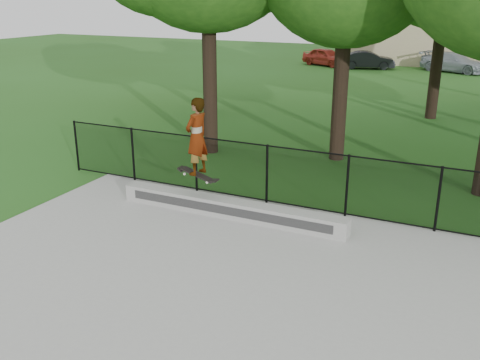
{
  "coord_description": "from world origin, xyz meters",
  "views": [
    {
      "loc": [
        2.71,
        -5.62,
        5.0
      ],
      "look_at": [
        -1.93,
        4.2,
        1.2
      ],
      "focal_mm": 40.0,
      "sensor_mm": 36.0,
      "label": 1
    }
  ],
  "objects_px": {
    "car_b": "(368,60)",
    "car_c": "(454,62)",
    "grind_ledge": "(230,208)",
    "skater_airborne": "(197,138)",
    "car_a": "(326,57)"
  },
  "relations": [
    {
      "from": "grind_ledge",
      "to": "skater_airborne",
      "type": "height_order",
      "value": "skater_airborne"
    },
    {
      "from": "car_b",
      "to": "grind_ledge",
      "type": "bearing_deg",
      "value": 169.74
    },
    {
      "from": "grind_ledge",
      "to": "car_a",
      "type": "distance_m",
      "value": 28.96
    },
    {
      "from": "car_b",
      "to": "car_c",
      "type": "distance_m",
      "value": 5.64
    },
    {
      "from": "car_b",
      "to": "skater_airborne",
      "type": "height_order",
      "value": "skater_airborne"
    },
    {
      "from": "car_a",
      "to": "car_c",
      "type": "distance_m",
      "value": 8.73
    },
    {
      "from": "car_b",
      "to": "car_c",
      "type": "relative_size",
      "value": 0.82
    },
    {
      "from": "skater_airborne",
      "to": "car_a",
      "type": "bearing_deg",
      "value": 100.73
    },
    {
      "from": "car_a",
      "to": "car_b",
      "type": "height_order",
      "value": "car_a"
    },
    {
      "from": "skater_airborne",
      "to": "grind_ledge",
      "type": "bearing_deg",
      "value": 6.01
    },
    {
      "from": "car_c",
      "to": "skater_airborne",
      "type": "xyz_separation_m",
      "value": [
        -3.35,
        -28.77,
        1.25
      ]
    },
    {
      "from": "car_b",
      "to": "car_c",
      "type": "xyz_separation_m",
      "value": [
        5.58,
        0.81,
        0.04
      ]
    },
    {
      "from": "grind_ledge",
      "to": "skater_airborne",
      "type": "distance_m",
      "value": 1.81
    },
    {
      "from": "grind_ledge",
      "to": "car_b",
      "type": "distance_m",
      "value": 28.05
    },
    {
      "from": "car_a",
      "to": "car_b",
      "type": "distance_m",
      "value": 3.17
    }
  ]
}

